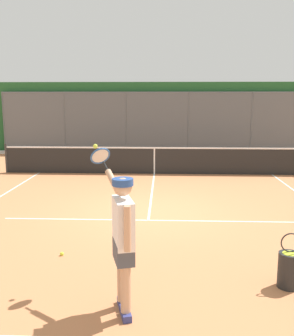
# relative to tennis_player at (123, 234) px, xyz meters

# --- Properties ---
(ground_plane) EXTENTS (60.00, 60.00, 0.00)m
(ground_plane) POSITION_rel_tennis_player_xyz_m (-0.17, -4.46, -1.05)
(ground_plane) COLOR #C67A4C
(court_line_markings) EXTENTS (8.42, 9.78, 0.01)m
(court_line_markings) POSITION_rel_tennis_player_xyz_m (-0.17, -3.46, -1.05)
(court_line_markings) COLOR white
(court_line_markings) RESTS_ON ground
(fence_backdrop) EXTENTS (17.76, 1.37, 3.40)m
(fence_backdrop) POSITION_rel_tennis_player_xyz_m (-0.17, -14.63, 0.64)
(fence_backdrop) COLOR #565B60
(fence_backdrop) RESTS_ON ground
(tennis_net) EXTENTS (10.82, 0.09, 1.07)m
(tennis_net) POSITION_rel_tennis_player_xyz_m (-0.17, -9.15, -0.56)
(tennis_net) COLOR #2D2D2D
(tennis_net) RESTS_ON ground
(tennis_player) EXTENTS (0.74, 1.34, 2.06)m
(tennis_player) POSITION_rel_tennis_player_xyz_m (0.00, 0.00, 0.00)
(tennis_player) COLOR navy
(tennis_player) RESTS_ON ground
(tennis_ball_near_net) EXTENTS (0.07, 0.07, 0.07)m
(tennis_ball_near_net) POSITION_rel_tennis_player_xyz_m (1.26, -1.75, -1.02)
(tennis_ball_near_net) COLOR #CCDB33
(tennis_ball_near_net) RESTS_ON ground
(ball_basket) EXTENTS (0.32, 0.32, 0.83)m
(ball_basket) POSITION_rel_tennis_player_xyz_m (-2.33, -0.76, -0.75)
(ball_basket) COLOR black
(ball_basket) RESTS_ON ground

